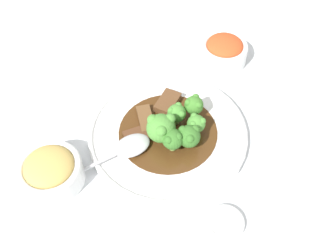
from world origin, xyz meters
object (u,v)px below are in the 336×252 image
Objects in this scene: beef_strip_0 at (142,133)px; broccoli_floret_5 at (177,113)px; main_plate at (168,133)px; beef_strip_2 at (146,119)px; side_bowl_appetizer at (51,171)px; broccoli_floret_2 at (194,105)px; broccoli_floret_4 at (189,136)px; serving_spoon at (126,149)px; sauce_dish at (225,223)px; broccoli_floret_0 at (173,139)px; beef_strip_1 at (168,102)px; side_bowl_kimchi at (224,51)px; broccoli_floret_1 at (161,128)px; broccoli_floret_3 at (196,123)px.

broccoli_floret_5 is at bearing -88.06° from beef_strip_0.
main_plate is 0.05m from beef_strip_0.
beef_strip_2 is 0.60× the size of side_bowl_appetizer.
broccoli_floret_2 is 0.04m from broccoli_floret_5.
broccoli_floret_4 is 0.06m from broccoli_floret_5.
broccoli_floret_5 is at bearing -117.70° from beef_strip_2.
broccoli_floret_4 reaches higher than side_bowl_appetizer.
serving_spoon is at bearing 100.78° from broccoli_floret_2.
sauce_dish is at bearing -150.98° from serving_spoon.
side_bowl_appetizer is at bearing 92.43° from main_plate.
beef_strip_2 is 0.32× the size of serving_spoon.
broccoli_floret_5 is at bearing -1.53° from sauce_dish.
broccoli_floret_0 reaches higher than main_plate.
serving_spoon is (-0.08, 0.12, -0.00)m from beef_strip_1.
main_plate is 0.21m from sauce_dish.
beef_strip_0 is 0.64× the size of side_bowl_kimchi.
side_bowl_appetizer reaches higher than serving_spoon.
broccoli_floret_1 is (-0.01, 0.02, 0.04)m from main_plate.
broccoli_floret_0 reaches higher than side_bowl_appetizer.
broccoli_floret_3 is (-0.04, 0.01, -0.01)m from broccoli_floret_2.
main_plate is 0.06m from broccoli_floret_0.
serving_spoon is 0.23m from sauce_dish.
beef_strip_2 is at bearing 10.96° from sauce_dish.
broccoli_floret_5 is at bearing -77.31° from serving_spoon.
broccoli_floret_0 is 0.03m from broccoli_floret_1.
broccoli_floret_4 is at bearing 132.27° from broccoli_floret_3.
broccoli_floret_1 is 1.27× the size of broccoli_floret_4.
broccoli_floret_1 is 0.07m from broccoli_floret_3.
beef_strip_0 is at bearing 92.92° from broccoli_floret_2.
beef_strip_1 reaches higher than main_plate.
broccoli_floret_5 is 0.21× the size of serving_spoon.
broccoli_floret_3 is at bearing -71.03° from broccoli_floret_0.
sauce_dish is (-0.22, 0.01, -0.04)m from broccoli_floret_5.
beef_strip_1 is at bearing -55.77° from beef_strip_0.
broccoli_floret_2 is (0.06, -0.07, 0.00)m from broccoli_floret_0.
broccoli_floret_1 is 0.05m from broccoli_floret_4.
broccoli_floret_0 is at bearing 168.92° from main_plate.
main_plate reaches higher than sauce_dish.
beef_strip_1 is 0.05m from broccoli_floret_5.
beef_strip_0 is 0.07m from broccoli_floret_0.
broccoli_floret_0 is at bearing 149.80° from broccoli_floret_5.
broccoli_floret_2 is (0.03, -0.08, -0.00)m from broccoli_floret_1.
serving_spoon is (-0.03, 0.15, -0.03)m from broccoli_floret_2.
side_bowl_appetizer is 1.74× the size of sauce_dish.
broccoli_floret_3 is at bearing -97.57° from broccoli_floret_1.
broccoli_floret_2 is 0.07m from broccoli_floret_4.
beef_strip_0 is at bearing 71.99° from broccoli_floret_3.
broccoli_floret_1 is 0.54× the size of side_bowl_appetizer.
beef_strip_0 reaches higher than main_plate.
broccoli_floret_1 reaches higher than broccoli_floret_4.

